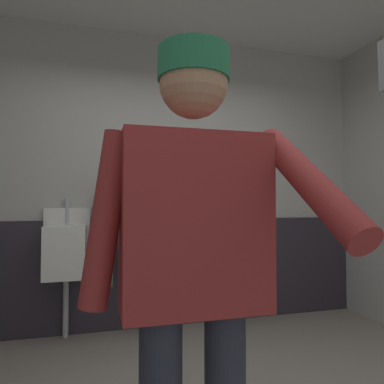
{
  "coord_description": "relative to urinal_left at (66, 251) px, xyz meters",
  "views": [
    {
      "loc": [
        -0.62,
        -1.63,
        1.19
      ],
      "look_at": [
        -0.16,
        0.08,
        1.25
      ],
      "focal_mm": 32.16,
      "sensor_mm": 36.0,
      "label": 1
    }
  ],
  "objects": [
    {
      "name": "privacy_divider_panel",
      "position": [
        0.37,
        -0.07,
        0.17
      ],
      "size": [
        0.04,
        0.4,
        0.9
      ],
      "primitive_type": "cube",
      "color": "#4C4C51"
    },
    {
      "name": "soap_dispenser",
      "position": [
        0.29,
        0.12,
        0.44
      ],
      "size": [
        0.1,
        0.07,
        0.18
      ],
      "primitive_type": "cube",
      "color": "silver"
    },
    {
      "name": "wall_back",
      "position": [
        0.9,
        0.22,
        0.66
      ],
      "size": [
        4.8,
        0.12,
        2.87
      ],
      "primitive_type": "cube",
      "color": "#B2B2AD",
      "rests_on": "ground_plane"
    },
    {
      "name": "wainscot_band_back",
      "position": [
        0.9,
        0.14,
        -0.26
      ],
      "size": [
        4.2,
        0.03,
        1.03
      ],
      "primitive_type": "cube",
      "color": "#2D2833",
      "rests_on": "ground_plane"
    },
    {
      "name": "urinal_right",
      "position": [
        1.5,
        0.0,
        0.0
      ],
      "size": [
        0.4,
        0.34,
        1.24
      ],
      "color": "white",
      "rests_on": "ground_plane"
    },
    {
      "name": "person",
      "position": [
        0.58,
        -2.1,
        0.25
      ],
      "size": [
        0.7,
        0.6,
        1.71
      ],
      "color": "#2D3342",
      "rests_on": "ground_plane"
    },
    {
      "name": "urinal_left",
      "position": [
        0.0,
        0.0,
        0.0
      ],
      "size": [
        0.4,
        0.34,
        1.24
      ],
      "color": "white",
      "rests_on": "ground_plane"
    },
    {
      "name": "urinal_middle",
      "position": [
        0.75,
        0.0,
        0.0
      ],
      "size": [
        0.4,
        0.34,
        1.24
      ],
      "color": "white",
      "rests_on": "ground_plane"
    }
  ]
}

